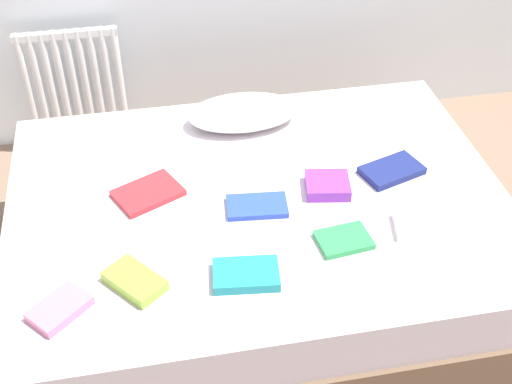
{
  "coord_description": "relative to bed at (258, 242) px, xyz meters",
  "views": [
    {
      "loc": [
        -0.4,
        -2.04,
        2.22
      ],
      "look_at": [
        0.0,
        0.05,
        0.48
      ],
      "focal_mm": 47.9,
      "sensor_mm": 36.0,
      "label": 1
    }
  ],
  "objects": [
    {
      "name": "textbook_blue",
      "position": [
        -0.02,
        -0.07,
        0.26
      ],
      "size": [
        0.25,
        0.16,
        0.02
      ],
      "primitive_type": "cube",
      "rotation": [
        0.0,
        0.0,
        -0.1
      ],
      "color": "#2847B7",
      "rests_on": "bed"
    },
    {
      "name": "textbook_navy",
      "position": [
        0.57,
        0.04,
        0.27
      ],
      "size": [
        0.28,
        0.22,
        0.03
      ],
      "primitive_type": "cube",
      "rotation": [
        0.0,
        0.0,
        0.32
      ],
      "color": "navy",
      "rests_on": "bed"
    },
    {
      "name": "radiator",
      "position": [
        -0.75,
        1.2,
        0.16
      ],
      "size": [
        0.51,
        0.04,
        0.59
      ],
      "color": "white",
      "rests_on": "ground"
    },
    {
      "name": "textbook_teal",
      "position": [
        -0.13,
        -0.43,
        0.27
      ],
      "size": [
        0.24,
        0.17,
        0.04
      ],
      "primitive_type": "cube",
      "rotation": [
        0.0,
        0.0,
        -0.12
      ],
      "color": "teal",
      "rests_on": "bed"
    },
    {
      "name": "ground_plane",
      "position": [
        0.0,
        0.0,
        -0.25
      ],
      "size": [
        8.0,
        8.0,
        0.0
      ],
      "primitive_type": "plane",
      "color": "#7F6651"
    },
    {
      "name": "textbook_red",
      "position": [
        -0.43,
        0.09,
        0.27
      ],
      "size": [
        0.3,
        0.27,
        0.02
      ],
      "primitive_type": "cube",
      "rotation": [
        0.0,
        0.0,
        0.45
      ],
      "color": "red",
      "rests_on": "bed"
    },
    {
      "name": "bed",
      "position": [
        0.0,
        0.0,
        0.0
      ],
      "size": [
        2.0,
        1.5,
        0.5
      ],
      "color": "brown",
      "rests_on": "ground"
    },
    {
      "name": "textbook_green",
      "position": [
        0.26,
        -0.32,
        0.27
      ],
      "size": [
        0.21,
        0.16,
        0.02
      ],
      "primitive_type": "cube",
      "rotation": [
        0.0,
        0.0,
        0.12
      ],
      "color": "green",
      "rests_on": "bed"
    },
    {
      "name": "textbook_purple",
      "position": [
        0.28,
        -0.02,
        0.28
      ],
      "size": [
        0.2,
        0.18,
        0.05
      ],
      "primitive_type": "cube",
      "rotation": [
        0.0,
        0.0,
        -0.17
      ],
      "color": "purple",
      "rests_on": "bed"
    },
    {
      "name": "textbook_lime",
      "position": [
        -0.5,
        -0.39,
        0.27
      ],
      "size": [
        0.23,
        0.24,
        0.04
      ],
      "primitive_type": "cube",
      "rotation": [
        0.0,
        0.0,
        -0.89
      ],
      "color": "#8CC638",
      "rests_on": "bed"
    },
    {
      "name": "pillow",
      "position": [
        0.03,
        0.52,
        0.31
      ],
      "size": [
        0.5,
        0.28,
        0.12
      ],
      "primitive_type": "ellipsoid",
      "color": "white",
      "rests_on": "bed"
    },
    {
      "name": "textbook_white",
      "position": [
        0.55,
        -0.3,
        0.27
      ],
      "size": [
        0.21,
        0.18,
        0.03
      ],
      "primitive_type": "cube",
      "rotation": [
        0.0,
        0.0,
        -0.19
      ],
      "color": "white",
      "rests_on": "bed"
    },
    {
      "name": "textbook_pink",
      "position": [
        -0.75,
        -0.46,
        0.27
      ],
      "size": [
        0.23,
        0.22,
        0.03
      ],
      "primitive_type": "cube",
      "rotation": [
        0.0,
        0.0,
        0.73
      ],
      "color": "pink",
      "rests_on": "bed"
    }
  ]
}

